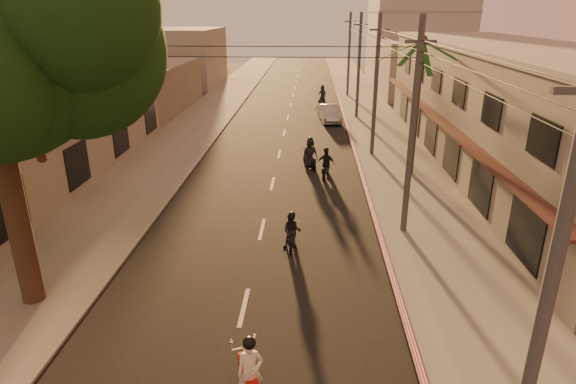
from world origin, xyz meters
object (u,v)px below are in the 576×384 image
scooter_red (250,373)px  scooter_far_c (322,95)px  scooter_mid_a (292,232)px  parked_car (330,113)px  scooter_far_a (310,154)px  palm_tree (422,49)px  scooter_far_b (320,108)px  scooter_mid_b (326,164)px

scooter_red → scooter_far_c: (2.56, 41.68, -0.02)m
scooter_mid_a → parked_car: 24.21m
parked_car → scooter_far_a: bearing=-103.4°
palm_tree → scooter_far_c: palm_tree is taller
palm_tree → scooter_far_b: bearing=106.8°
scooter_far_a → scooter_far_c: scooter_far_a is taller
palm_tree → scooter_far_a: palm_tree is taller
scooter_mid_a → scooter_far_a: (0.67, 10.69, 0.16)m
scooter_red → scooter_far_c: size_ratio=1.04×
scooter_far_b → palm_tree: bearing=-61.9°
palm_tree → parked_car: bearing=106.6°
scooter_mid_a → parked_car: bearing=87.1°
palm_tree → scooter_far_c: (-4.73, 23.69, -6.32)m
scooter_far_c → scooter_mid_a: bearing=-80.3°
parked_car → scooter_far_c: 9.34m
palm_tree → scooter_far_c: 24.97m
scooter_red → scooter_far_a: 18.99m
scooter_mid_b → scooter_far_c: (0.28, 24.46, 0.01)m
scooter_mid_a → scooter_mid_b: size_ratio=0.91×
parked_car → scooter_far_c: scooter_far_c is taller
scooter_mid_b → scooter_far_a: size_ratio=0.93×
scooter_far_a → scooter_far_c: (1.19, 22.74, -0.07)m
scooter_mid_a → parked_car: scooter_mid_a is taller
scooter_red → scooter_far_a: bearing=63.9°
palm_tree → scooter_far_b: size_ratio=5.10×
scooter_mid_a → scooter_far_a: scooter_far_a is taller
parked_car → palm_tree: bearing=-79.9°
scooter_mid_b → scooter_far_b: (-0.06, 17.58, -0.09)m
scooter_red → parked_car: 32.49m
scooter_far_a → scooter_far_b: size_ratio=1.23×
scooter_far_c → scooter_mid_b: bearing=-77.7°
scooter_far_b → scooter_far_c: scooter_far_c is taller
scooter_mid_b → scooter_far_c: bearing=100.2°
parked_car → scooter_far_b: bearing=101.2°
scooter_red → scooter_mid_b: scooter_red is taller
scooter_far_a → parked_car: (1.64, 13.41, -0.17)m
scooter_far_a → parked_car: scooter_far_a is taller
scooter_far_c → parked_car: bearing=-74.4°
scooter_far_a → scooter_mid_a: bearing=-114.3°
scooter_red → scooter_mid_b: (2.28, 17.22, -0.03)m
scooter_mid_a → scooter_far_a: bearing=88.9°
scooter_far_b → scooter_far_c: (0.34, 6.89, 0.10)m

